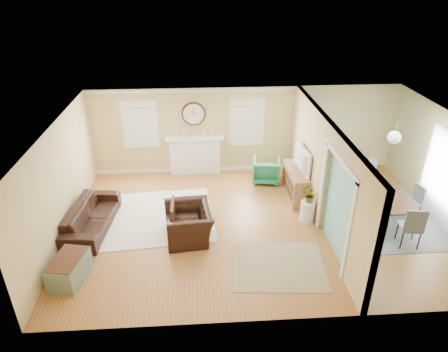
{
  "coord_description": "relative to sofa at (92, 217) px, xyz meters",
  "views": [
    {
      "loc": [
        -1.35,
        -8.04,
        5.58
      ],
      "look_at": [
        -0.8,
        0.3,
        1.2
      ],
      "focal_mm": 32.0,
      "sensor_mm": 36.0,
      "label": 1
    }
  ],
  "objects": [
    {
      "name": "eames_chair",
      "position": [
        2.32,
        -0.52,
        0.07
      ],
      "size": [
        1.16,
        1.29,
        0.77
      ],
      "primitive_type": "imported",
      "rotation": [
        0.0,
        0.0,
        -1.46
      ],
      "color": "black",
      "rests_on": "floor"
    },
    {
      "name": "rug_grey",
      "position": [
        7.17,
        0.07,
        -0.31
      ],
      "size": [
        2.45,
        3.06,
        0.01
      ],
      "primitive_type": "cube",
      "color": "slate",
      "rests_on": "floor"
    },
    {
      "name": "dining_table",
      "position": [
        7.17,
        0.07,
        -0.01
      ],
      "size": [
        1.03,
        1.78,
        0.61
      ],
      "primitive_type": "imported",
      "rotation": [
        0.0,
        0.0,
        1.61
      ],
      "color": "#4E2A19",
      "rests_on": "floor"
    },
    {
      "name": "tv",
      "position": [
        5.18,
        1.16,
        0.82
      ],
      "size": [
        0.24,
        1.17,
        0.67
      ],
      "primitive_type": "imported",
      "rotation": [
        0.0,
        0.0,
        1.64
      ],
      "color": "black",
      "rests_on": "credenza"
    },
    {
      "name": "wall_left",
      "position": [
        -0.53,
        -0.1,
        0.99
      ],
      "size": [
        0.02,
        6.0,
        2.6
      ],
      "primitive_type": "cube",
      "color": "tan",
      "rests_on": "ground"
    },
    {
      "name": "garden_stool",
      "position": [
        5.21,
        -0.01,
        -0.05
      ],
      "size": [
        0.36,
        0.36,
        0.52
      ],
      "primitive_type": "cylinder",
      "color": "white",
      "rests_on": "floor"
    },
    {
      "name": "dining_chair_w",
      "position": [
        6.5,
        -0.0,
        0.2
      ],
      "size": [
        0.46,
        0.46,
        0.88
      ],
      "color": "white",
      "rests_on": "floor"
    },
    {
      "name": "potted_plant",
      "position": [
        5.21,
        -0.01,
        0.4
      ],
      "size": [
        0.39,
        0.36,
        0.37
      ],
      "primitive_type": "imported",
      "rotation": [
        0.0,
        0.0,
        3.36
      ],
      "color": "#337F33",
      "rests_on": "garden_stool"
    },
    {
      "name": "wall_right",
      "position": [
        8.47,
        -0.1,
        0.99
      ],
      "size": [
        0.02,
        6.0,
        2.6
      ],
      "primitive_type": "cube",
      "color": "tan",
      "rests_on": "ground"
    },
    {
      "name": "dining_chair_n",
      "position": [
        7.16,
        1.07,
        0.29
      ],
      "size": [
        0.46,
        0.46,
        1.02
      ],
      "color": "slate",
      "rests_on": "floor"
    },
    {
      "name": "fireplace",
      "position": [
        2.47,
        2.78,
        0.28
      ],
      "size": [
        1.7,
        0.3,
        1.17
      ],
      "color": "white",
      "rests_on": "ground"
    },
    {
      "name": "dining_chair_s",
      "position": [
        7.21,
        -1.13,
        0.29
      ],
      "size": [
        0.51,
        0.51,
        1.02
      ],
      "color": "slate",
      "rests_on": "floor"
    },
    {
      "name": "sofa",
      "position": [
        0.0,
        0.0,
        0.0
      ],
      "size": [
        1.04,
        2.22,
        0.63
      ],
      "primitive_type": "imported",
      "rotation": [
        0.0,
        0.0,
        1.48
      ],
      "color": "black",
      "rests_on": "floor"
    },
    {
      "name": "green_chair",
      "position": [
        4.53,
        2.11,
        0.04
      ],
      "size": [
        0.87,
        0.89,
        0.7
      ],
      "primitive_type": "imported",
      "rotation": [
        0.0,
        0.0,
        2.97
      ],
      "color": "#1B7346",
      "rests_on": "floor"
    },
    {
      "name": "partition",
      "position": [
        5.48,
        0.18,
        1.04
      ],
      "size": [
        0.17,
        6.0,
        2.6
      ],
      "color": "tan",
      "rests_on": "ground"
    },
    {
      "name": "floor",
      "position": [
        3.97,
        -0.1,
        -0.31
      ],
      "size": [
        9.0,
        9.0,
        0.0
      ],
      "primitive_type": "plane",
      "color": "#955629",
      "rests_on": "ground"
    },
    {
      "name": "credenza",
      "position": [
        5.2,
        1.16,
        0.09
      ],
      "size": [
        0.48,
        1.42,
        0.8
      ],
      "color": "#A47351",
      "rests_on": "floor"
    },
    {
      "name": "pendant",
      "position": [
        6.97,
        -0.1,
        1.89
      ],
      "size": [
        0.3,
        0.3,
        0.55
      ],
      "color": "gold",
      "rests_on": "ceiling"
    },
    {
      "name": "window_left",
      "position": [
        0.92,
        2.85,
        1.34
      ],
      "size": [
        1.05,
        0.13,
        1.42
      ],
      "color": "white",
      "rests_on": "wall_back"
    },
    {
      "name": "window_right",
      "position": [
        4.02,
        2.85,
        1.34
      ],
      "size": [
        1.05,
        0.13,
        1.42
      ],
      "color": "white",
      "rests_on": "wall_back"
    },
    {
      "name": "french_doors",
      "position": [
        8.43,
        -0.1,
        0.79
      ],
      "size": [
        0.06,
        1.7,
        2.2
      ],
      "color": "white",
      "rests_on": "ground"
    },
    {
      "name": "wall_back",
      "position": [
        3.97,
        2.9,
        0.99
      ],
      "size": [
        9.0,
        0.02,
        2.6
      ],
      "primitive_type": "cube",
      "color": "tan",
      "rests_on": "ground"
    },
    {
      "name": "dining_chair_e",
      "position": [
        7.82,
        -0.02,
        0.19
      ],
      "size": [
        0.44,
        0.44,
        0.87
      ],
      "color": "slate",
      "rests_on": "floor"
    },
    {
      "name": "rug_cream",
      "position": [
        1.43,
        0.37,
        -0.31
      ],
      "size": [
        3.1,
        2.75,
        0.02
      ],
      "primitive_type": "cube",
      "rotation": [
        0.0,
        0.0,
        0.08
      ],
      "color": "beige",
      "rests_on": "floor"
    },
    {
      "name": "wall_front",
      "position": [
        3.97,
        -3.1,
        0.99
      ],
      "size": [
        9.0,
        0.02,
        2.6
      ],
      "primitive_type": "cube",
      "color": "tan",
      "rests_on": "ground"
    },
    {
      "name": "wall_clock",
      "position": [
        2.47,
        2.87,
        1.54
      ],
      "size": [
        0.7,
        0.07,
        0.7
      ],
      "color": "#4E2A19",
      "rests_on": "wall_back"
    },
    {
      "name": "trunk",
      "position": [
        -0.05,
        -1.79,
        -0.05
      ],
      "size": [
        0.72,
        1.0,
        0.53
      ],
      "color": "gray",
      "rests_on": "floor"
    },
    {
      "name": "rug_jute",
      "position": [
        4.19,
        -1.66,
        -0.31
      ],
      "size": [
        2.06,
        1.74,
        0.01
      ],
      "primitive_type": "cube",
      "rotation": [
        0.0,
        0.0,
        -0.08
      ],
      "color": "tan",
      "rests_on": "floor"
    },
    {
      "name": "ceiling",
      "position": [
        3.97,
        -0.1,
        2.29
      ],
      "size": [
        9.0,
        6.0,
        0.02
      ],
      "primitive_type": "cube",
      "color": "white",
      "rests_on": "wall_back"
    }
  ]
}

